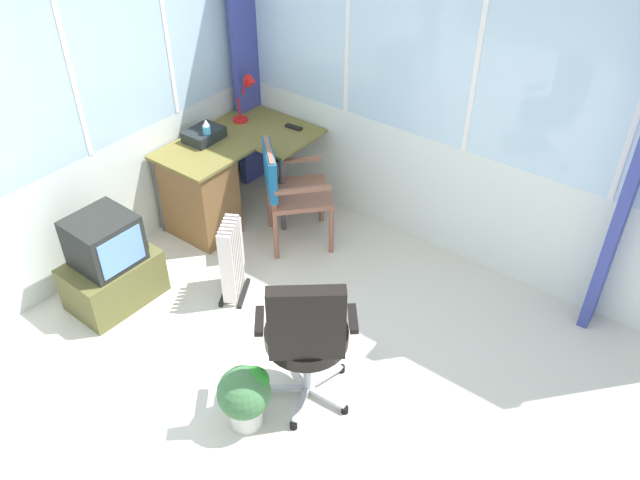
% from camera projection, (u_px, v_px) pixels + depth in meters
% --- Properties ---
extents(ground, '(5.19, 5.21, 0.06)m').
position_uv_depth(ground, '(283.00, 424.00, 3.97)').
color(ground, beige).
extents(north_window_panel, '(4.19, 0.07, 2.58)m').
position_uv_depth(north_window_panel, '(22.00, 130.00, 4.19)').
color(north_window_panel, silver).
rests_on(north_window_panel, ground).
extents(east_window_panel, '(0.07, 4.21, 2.58)m').
position_uv_depth(east_window_panel, '(473.00, 103.00, 4.51)').
color(east_window_panel, silver).
rests_on(east_window_panel, ground).
extents(curtain_corner, '(0.31, 0.07, 2.48)m').
position_uv_depth(curtain_corner, '(247.00, 50.00, 5.42)').
color(curtain_corner, '#3A4494').
rests_on(curtain_corner, ground).
extents(curtain_east_far, '(0.31, 0.08, 2.48)m').
position_uv_depth(curtain_east_far, '(639.00, 166.00, 3.93)').
color(curtain_east_far, '#3A4494').
rests_on(curtain_east_far, ground).
extents(desk, '(1.22, 0.87, 0.72)m').
position_uv_depth(desk, '(204.00, 189.00, 5.29)').
color(desk, olive).
rests_on(desk, ground).
extents(desk_lamp, '(0.22, 0.19, 0.40)m').
position_uv_depth(desk_lamp, '(249.00, 90.00, 5.40)').
color(desk_lamp, red).
rests_on(desk_lamp, desk).
extents(tv_remote, '(0.06, 0.15, 0.02)m').
position_uv_depth(tv_remote, '(294.00, 127.00, 5.42)').
color(tv_remote, black).
rests_on(tv_remote, desk).
extents(spray_bottle, '(0.06, 0.06, 0.22)m').
position_uv_depth(spray_bottle, '(207.00, 132.00, 5.15)').
color(spray_bottle, '#49ABDE').
rests_on(spray_bottle, desk).
extents(paper_tray, '(0.31, 0.24, 0.09)m').
position_uv_depth(paper_tray, '(204.00, 135.00, 5.24)').
color(paper_tray, '#212627').
rests_on(paper_tray, desk).
extents(wooden_armchair, '(0.68, 0.68, 0.87)m').
position_uv_depth(wooden_armchair, '(283.00, 183.00, 5.05)').
color(wooden_armchair, '#8D5A45').
rests_on(wooden_armchair, ground).
extents(office_chair, '(0.61, 0.61, 1.03)m').
position_uv_depth(office_chair, '(307.00, 334.00, 3.70)').
color(office_chair, '#B7B7BF').
rests_on(office_chair, ground).
extents(tv_on_stand, '(0.65, 0.46, 0.72)m').
position_uv_depth(tv_on_stand, '(110.00, 265.00, 4.63)').
color(tv_on_stand, brown).
rests_on(tv_on_stand, ground).
extents(space_heater, '(0.37, 0.30, 0.64)m').
position_uv_depth(space_heater, '(232.00, 258.00, 4.69)').
color(space_heater, silver).
rests_on(space_heater, ground).
extents(potted_plant, '(0.32, 0.32, 0.43)m').
position_uv_depth(potted_plant, '(246.00, 394.00, 3.80)').
color(potted_plant, silver).
rests_on(potted_plant, ground).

